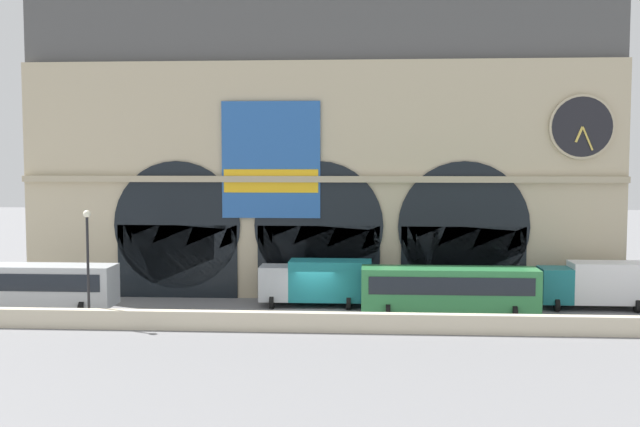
{
  "coord_description": "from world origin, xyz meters",
  "views": [
    {
      "loc": [
        3.5,
        -47.55,
        9.97
      ],
      "look_at": [
        0.1,
        5.0,
        6.08
      ],
      "focal_mm": 42.17,
      "sensor_mm": 36.0,
      "label": 1
    }
  ],
  "objects_px": {
    "bus_mideast": "(449,289)",
    "box_truck_east": "(599,283)",
    "street_lamp_quayside": "(88,252)",
    "bus_west": "(30,285)",
    "box_truck_center": "(317,281)"
  },
  "relations": [
    {
      "from": "box_truck_center",
      "to": "box_truck_east",
      "type": "distance_m",
      "value": 18.66
    },
    {
      "from": "box_truck_east",
      "to": "street_lamp_quayside",
      "type": "bearing_deg",
      "value": -167.77
    },
    {
      "from": "box_truck_center",
      "to": "box_truck_east",
      "type": "xyz_separation_m",
      "value": [
        18.65,
        0.26,
        0.0
      ]
    },
    {
      "from": "box_truck_east",
      "to": "bus_mideast",
      "type": "bearing_deg",
      "value": -162.78
    },
    {
      "from": "street_lamp_quayside",
      "to": "bus_mideast",
      "type": "bearing_deg",
      "value": 9.83
    },
    {
      "from": "bus_west",
      "to": "box_truck_east",
      "type": "relative_size",
      "value": 1.47
    },
    {
      "from": "bus_west",
      "to": "box_truck_east",
      "type": "xyz_separation_m",
      "value": [
        37.04,
        3.51,
        -0.08
      ]
    },
    {
      "from": "box_truck_center",
      "to": "street_lamp_quayside",
      "type": "height_order",
      "value": "street_lamp_quayside"
    },
    {
      "from": "box_truck_center",
      "to": "bus_west",
      "type": "bearing_deg",
      "value": -169.98
    },
    {
      "from": "bus_west",
      "to": "box_truck_east",
      "type": "distance_m",
      "value": 37.2
    },
    {
      "from": "bus_mideast",
      "to": "box_truck_east",
      "type": "xyz_separation_m",
      "value": [
        10.15,
        3.15,
        -0.08
      ]
    },
    {
      "from": "bus_west",
      "to": "box_truck_east",
      "type": "height_order",
      "value": "box_truck_east"
    },
    {
      "from": "bus_mideast",
      "to": "box_truck_east",
      "type": "distance_m",
      "value": 10.63
    },
    {
      "from": "box_truck_center",
      "to": "bus_mideast",
      "type": "height_order",
      "value": "box_truck_center"
    },
    {
      "from": "bus_west",
      "to": "box_truck_center",
      "type": "bearing_deg",
      "value": 10.02
    }
  ]
}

